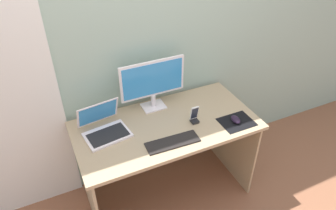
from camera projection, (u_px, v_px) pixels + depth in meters
ground_plane at (167, 191)px, 2.77m from camera, size 8.00×8.00×0.00m
wall_back at (144, 43)px, 2.34m from camera, size 6.00×0.04×2.50m
desk at (166, 140)px, 2.43m from camera, size 1.36×0.69×0.76m
monitor at (153, 82)px, 2.38m from camera, size 0.52×0.14×0.41m
laptop at (104, 127)px, 2.23m from camera, size 0.35×0.33×0.21m
keyboard_external at (173, 142)px, 2.16m from camera, size 0.38×0.14×0.01m
mousepad at (237, 122)px, 2.35m from camera, size 0.25×0.20×0.00m
mouse at (236, 119)px, 2.34m from camera, size 0.07×0.11×0.04m
phone_in_dock at (194, 117)px, 2.33m from camera, size 0.06×0.05×0.14m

